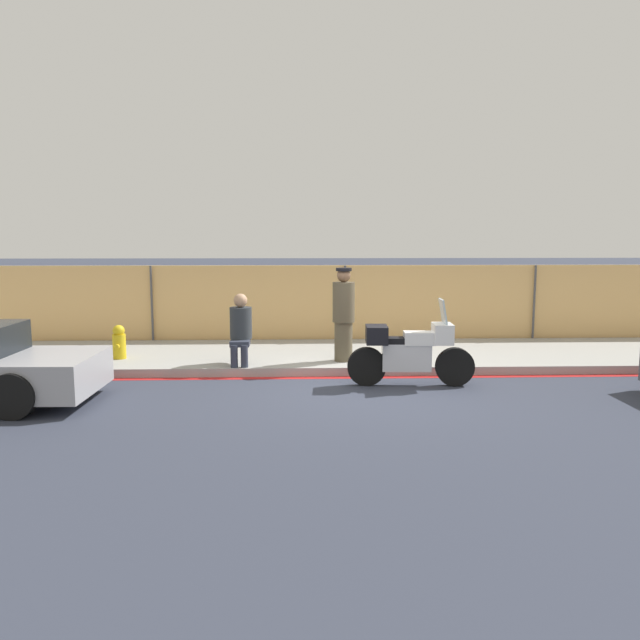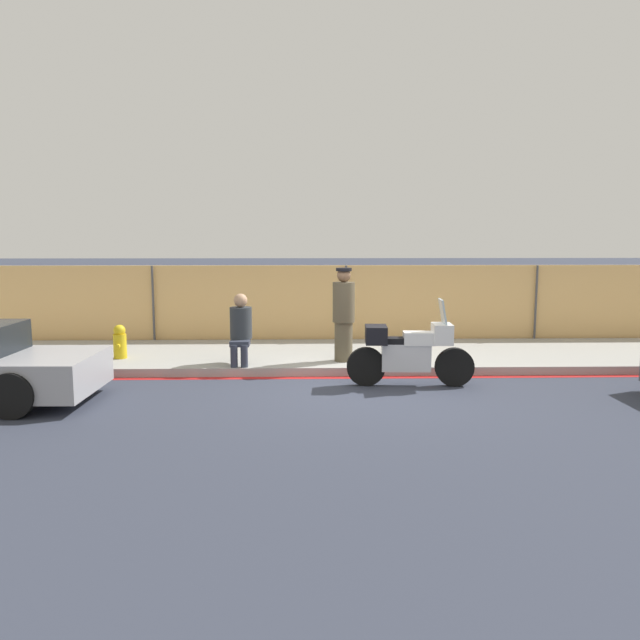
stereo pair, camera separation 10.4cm
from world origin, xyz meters
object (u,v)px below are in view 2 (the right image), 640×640
object	(u,v)px
officer_standing	(344,314)
fire_hydrant	(120,342)
person_seated_on_curb	(241,325)
motorcycle	(409,351)

from	to	relation	value
officer_standing	fire_hydrant	world-z (taller)	officer_standing
fire_hydrant	person_seated_on_curb	bearing A→B (deg)	-12.69
motorcycle	officer_standing	xyz separation A→B (m)	(-1.03, 1.37, 0.47)
motorcycle	person_seated_on_curb	xyz separation A→B (m)	(-2.98, 1.18, 0.28)
officer_standing	fire_hydrant	bearing A→B (deg)	175.24
person_seated_on_curb	fire_hydrant	bearing A→B (deg)	167.31
officer_standing	fire_hydrant	xyz separation A→B (m)	(-4.36, 0.36, -0.58)
person_seated_on_curb	fire_hydrant	distance (m)	2.51
motorcycle	fire_hydrant	bearing A→B (deg)	165.33
motorcycle	person_seated_on_curb	size ratio (longest dim) A/B	1.65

